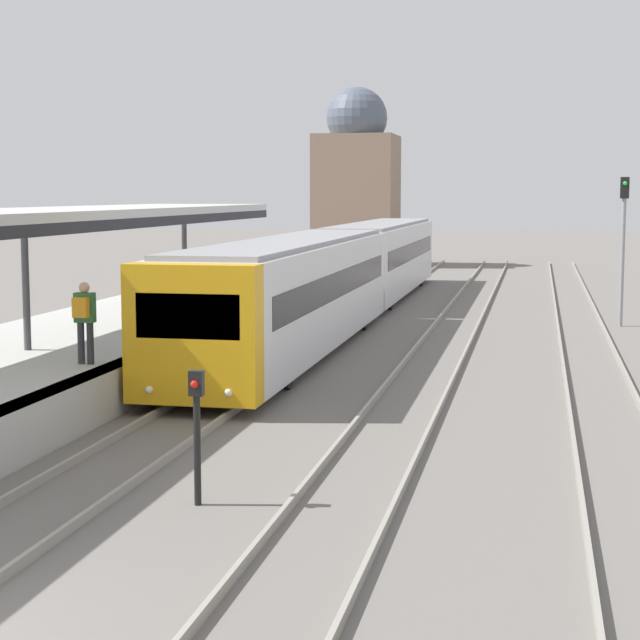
# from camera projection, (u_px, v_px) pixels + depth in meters

# --- Properties ---
(platform_canopy) EXTENTS (4.00, 26.90, 3.08)m
(platform_canopy) POSITION_uv_depth(u_px,v_px,m) (25.00, 215.00, 23.22)
(platform_canopy) COLOR beige
(platform_canopy) RESTS_ON station_platform
(person_on_platform) EXTENTS (0.40, 0.40, 1.66)m
(person_on_platform) POSITION_uv_depth(u_px,v_px,m) (84.00, 316.00, 21.49)
(person_on_platform) COLOR #2D2D33
(person_on_platform) RESTS_ON station_platform
(train_near) EXTENTS (2.72, 34.38, 3.15)m
(train_near) POSITION_uv_depth(u_px,v_px,m) (345.00, 270.00, 37.39)
(train_near) COLOR gold
(train_near) RESTS_ON ground_plane
(signal_post_near) EXTENTS (0.20, 0.21, 1.93)m
(signal_post_near) POSITION_uv_depth(u_px,v_px,m) (197.00, 422.00, 15.02)
(signal_post_near) COLOR black
(signal_post_near) RESTS_ON ground_plane
(signal_mast_far) EXTENTS (0.28, 0.29, 4.93)m
(signal_mast_far) POSITION_uv_depth(u_px,v_px,m) (623.00, 233.00, 35.19)
(signal_mast_far) COLOR gray
(signal_mast_far) RESTS_ON ground_plane
(distant_domed_building) EXTENTS (4.82, 4.82, 10.80)m
(distant_domed_building) POSITION_uv_depth(u_px,v_px,m) (357.00, 183.00, 65.17)
(distant_domed_building) COLOR #89705B
(distant_domed_building) RESTS_ON ground_plane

